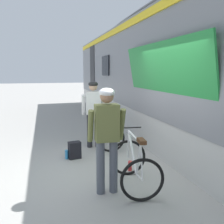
% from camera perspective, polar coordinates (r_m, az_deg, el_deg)
% --- Properties ---
extents(ground_plane, '(80.00, 80.00, 0.00)m').
position_cam_1_polar(ground_plane, '(5.10, 0.09, -13.90)').
color(ground_plane, '#A09E99').
extents(train_car, '(3.18, 20.46, 3.88)m').
position_cam_1_polar(train_car, '(7.09, 19.47, 8.45)').
color(train_car, slate).
rests_on(train_car, ground).
extents(cyclist_near_in_white, '(0.63, 0.35, 1.76)m').
position_cam_1_polar(cyclist_near_in_white, '(6.51, -4.33, 0.85)').
color(cyclist_near_in_white, '#232328').
rests_on(cyclist_near_in_white, ground).
extents(cyclist_far_in_olive, '(0.62, 0.33, 1.76)m').
position_cam_1_polar(cyclist_far_in_olive, '(4.00, -1.19, -4.55)').
color(cyclist_far_in_olive, '#4C515B').
rests_on(cyclist_far_in_olive, ground).
extents(bicycle_near_red, '(0.88, 1.18, 0.99)m').
position_cam_1_polar(bicycle_near_red, '(6.69, -0.70, -4.58)').
color(bicycle_near_red, black).
rests_on(bicycle_near_red, ground).
extents(bicycle_far_white, '(0.83, 1.14, 0.99)m').
position_cam_1_polar(bicycle_far_white, '(4.41, 5.22, -12.17)').
color(bicycle_far_white, black).
rests_on(bicycle_far_white, ground).
extents(backpack_on_platform, '(0.31, 0.22, 0.40)m').
position_cam_1_polar(backpack_on_platform, '(5.88, -8.67, -8.73)').
color(backpack_on_platform, black).
rests_on(backpack_on_platform, ground).
extents(water_bottle_near_the_bikes, '(0.08, 0.08, 0.20)m').
position_cam_1_polar(water_bottle_near_the_bikes, '(5.18, 4.18, -12.32)').
color(water_bottle_near_the_bikes, red).
rests_on(water_bottle_near_the_bikes, ground).
extents(water_bottle_by_the_backpack, '(0.07, 0.07, 0.21)m').
position_cam_1_polar(water_bottle_by_the_backpack, '(5.91, -10.46, -9.65)').
color(water_bottle_by_the_backpack, '#338CCC').
rests_on(water_bottle_by_the_backpack, ground).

